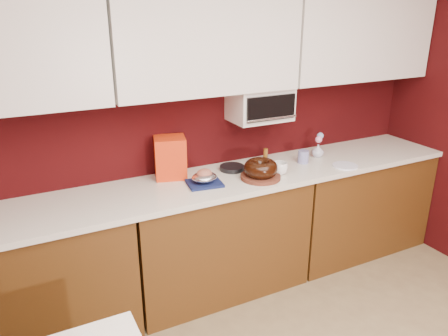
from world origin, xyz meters
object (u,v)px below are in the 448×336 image
Objects in this scene: toaster_oven at (260,104)px; bundt_cake at (261,168)px; flower_vase at (318,150)px; foil_ham_nest at (204,177)px; coffee_mug at (280,167)px; pandoro_box at (170,157)px; blue_jar at (303,157)px.

toaster_oven reaches higher than bundt_cake.
foil_ham_nest is at bearing -173.54° from flower_vase.
toaster_oven is at bearing 92.96° from coffee_mug.
pandoro_box is 1.06m from blue_jar.
coffee_mug is at bearing 3.31° from bundt_cake.
foil_ham_nest is 1.61× the size of coffee_mug.
foil_ham_nest is at bearing 172.97° from coffee_mug.
bundt_cake is 0.65m from pandoro_box.
bundt_cake is 2.42× the size of blue_jar.
toaster_oven is 0.79m from pandoro_box.
bundt_cake is 2.07× the size of flower_vase.
flower_vase is (0.52, -0.09, -0.42)m from toaster_oven.
bundt_cake is at bearing -176.69° from coffee_mug.
foil_ham_nest is 1.78× the size of blue_jar.
coffee_mug is at bearing -158.99° from flower_vase.
bundt_cake reaches higher than blue_jar.
toaster_oven is 0.55m from blue_jar.
coffee_mug is at bearing -87.04° from toaster_oven.
pandoro_box reaches higher than bundt_cake.
pandoro_box is 2.53× the size of flower_vase.
toaster_oven is at bearing 170.38° from flower_vase.
flower_vase is (0.67, 0.20, -0.02)m from bundt_cake.
coffee_mug is at bearing -7.03° from foil_ham_nest.
foil_ham_nest is at bearing -176.42° from blue_jar.
toaster_oven is 0.67m from flower_vase.
toaster_oven is at bearing 154.29° from blue_jar.
bundt_cake reaches higher than flower_vase.
foil_ham_nest is 0.58m from coffee_mug.
blue_jar is (1.04, -0.19, -0.10)m from pandoro_box.
blue_jar is at bearing 22.36° from coffee_mug.
pandoro_box is (-0.72, 0.04, -0.33)m from toaster_oven.
coffee_mug is (0.58, -0.07, 0.00)m from foil_ham_nest.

